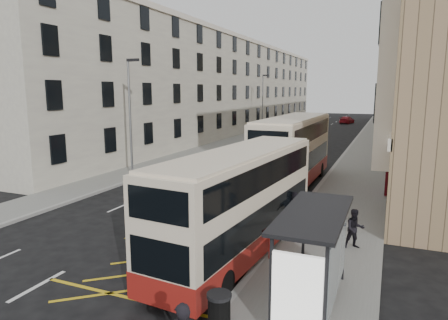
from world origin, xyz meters
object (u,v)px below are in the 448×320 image
at_px(litter_bin, 219,312).
at_px(car_dark, 308,118).
at_px(street_lamp_near, 131,112).
at_px(street_lamp_far, 263,101).
at_px(bus_shelter, 316,243).
at_px(pedestrian_mid, 355,229).
at_px(white_van, 262,133).
at_px(double_decker_front, 240,202).
at_px(double_decker_rear, 293,151).
at_px(car_red, 347,120).
at_px(pedestrian_far, 294,213).
at_px(car_silver, 292,123).

distance_m(litter_bin, car_dark, 70.92).
distance_m(street_lamp_near, street_lamp_far, 30.00).
xyz_separation_m(street_lamp_near, car_dark, (1.15, 55.75, -3.86)).
height_order(bus_shelter, pedestrian_mid, bus_shelter).
xyz_separation_m(street_lamp_far, litter_bin, (12.70, -44.23, -3.95)).
height_order(street_lamp_far, white_van, street_lamp_far).
height_order(street_lamp_far, litter_bin, street_lamp_far).
xyz_separation_m(street_lamp_far, double_decker_front, (11.35, -39.17, -2.63)).
height_order(street_lamp_near, double_decker_front, street_lamp_near).
distance_m(double_decker_rear, pedestrian_mid, 10.77).
bearing_deg(double_decker_rear, double_decker_front, -85.85).
relative_size(double_decker_front, car_dark, 2.13).
xyz_separation_m(double_decker_front, litter_bin, (1.35, -5.06, -1.32)).
distance_m(street_lamp_near, car_red, 55.42).
distance_m(street_lamp_far, litter_bin, 46.18).
bearing_deg(car_red, white_van, 86.94).
xyz_separation_m(double_decker_rear, white_van, (-9.38, 23.28, -1.53)).
distance_m(double_decker_rear, pedestrian_far, 9.37).
bearing_deg(double_decker_front, white_van, 111.19).
distance_m(pedestrian_far, white_van, 34.32).
xyz_separation_m(street_lamp_far, pedestrian_mid, (15.30, -37.28, -3.72)).
relative_size(street_lamp_near, street_lamp_far, 1.00).
distance_m(double_decker_rear, car_red, 52.31).
distance_m(bus_shelter, pedestrian_mid, 5.29).
bearing_deg(pedestrian_far, pedestrian_mid, 170.25).
relative_size(litter_bin, pedestrian_far, 0.57).
bearing_deg(pedestrian_far, car_dark, -75.45).
xyz_separation_m(street_lamp_near, car_silver, (1.21, 42.32, -3.95)).
bearing_deg(street_lamp_far, double_decker_front, -73.84).
bearing_deg(litter_bin, pedestrian_mid, 69.49).
xyz_separation_m(double_decker_rear, litter_bin, (2.03, -16.58, -1.57)).
bearing_deg(double_decker_rear, bus_shelter, -73.97).
relative_size(street_lamp_near, double_decker_rear, 0.72).
height_order(litter_bin, pedestrian_far, pedestrian_far).
xyz_separation_m(litter_bin, pedestrian_far, (0.13, 7.55, 0.37)).
height_order(double_decker_front, litter_bin, double_decker_front).
distance_m(bus_shelter, double_decker_rear, 15.28).
height_order(pedestrian_mid, pedestrian_far, pedestrian_far).
xyz_separation_m(street_lamp_near, car_red, (8.64, 54.60, -3.99)).
bearing_deg(car_silver, street_lamp_near, -73.89).
xyz_separation_m(street_lamp_near, pedestrian_mid, (15.30, -7.28, -3.72)).
bearing_deg(car_dark, white_van, -83.49).
bearing_deg(double_decker_rear, street_lamp_far, 111.84).
xyz_separation_m(bus_shelter, double_decker_rear, (-4.03, 14.74, 0.12)).
xyz_separation_m(pedestrian_mid, car_dark, (-14.15, 63.03, -0.13)).
relative_size(street_lamp_far, pedestrian_mid, 5.25).
distance_m(litter_bin, car_silver, 57.70).
xyz_separation_m(pedestrian_far, car_red, (-4.19, 61.28, -0.41)).
height_order(pedestrian_mid, car_silver, pedestrian_mid).
height_order(street_lamp_near, car_dark, street_lamp_near).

